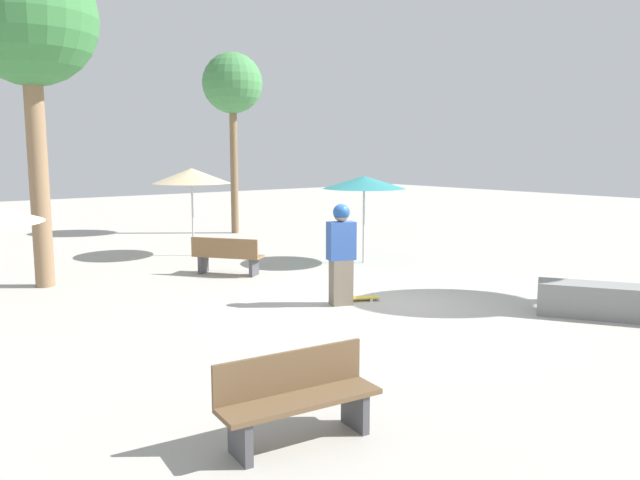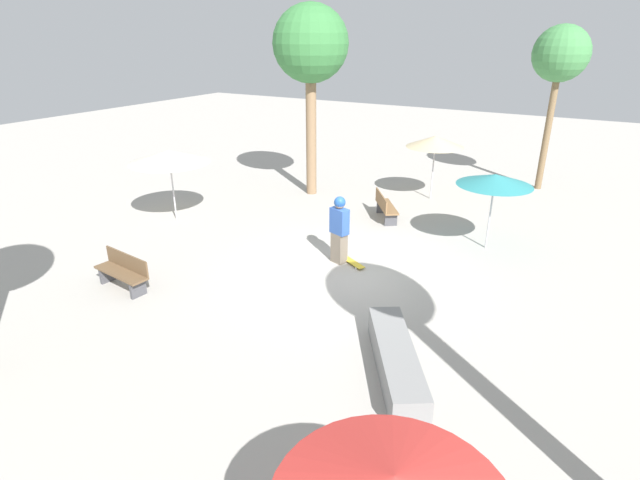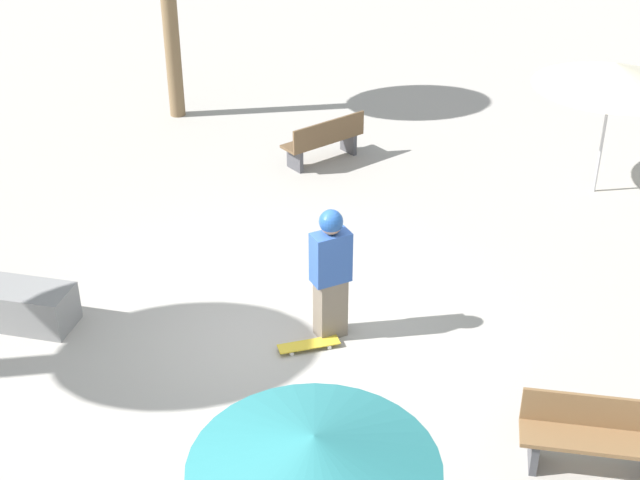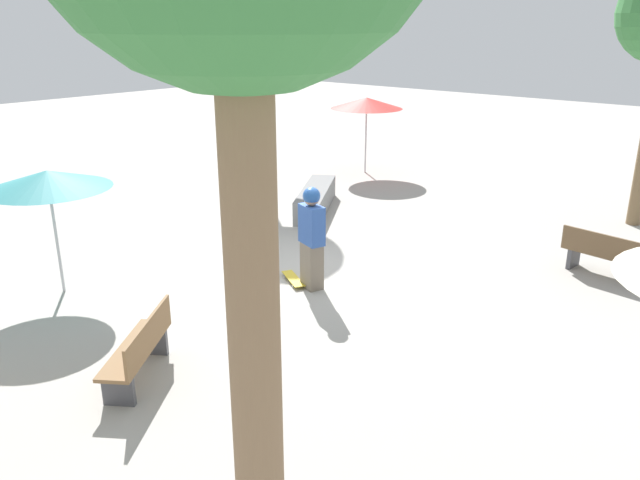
% 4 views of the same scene
% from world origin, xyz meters
% --- Properties ---
extents(ground_plane, '(60.00, 60.00, 0.00)m').
position_xyz_m(ground_plane, '(0.00, 0.00, 0.00)').
color(ground_plane, '#ADA8A0').
extents(skater_main, '(0.41, 0.55, 1.83)m').
position_xyz_m(skater_main, '(0.50, 0.51, 0.99)').
color(skater_main, '#726656').
rests_on(skater_main, ground_plane).
extents(skateboard, '(0.56, 0.80, 0.07)m').
position_xyz_m(skateboard, '(0.53, 0.08, 0.06)').
color(skateboard, gold).
rests_on(skateboard, ground_plane).
extents(concrete_ledge, '(2.75, 2.04, 0.56)m').
position_xyz_m(concrete_ledge, '(-3.19, -2.60, 0.28)').
color(concrete_ledge, gray).
rests_on(concrete_ledge, ground_plane).
extents(bench_near, '(0.63, 1.64, 0.85)m').
position_xyz_m(bench_near, '(-3.36, 4.28, 0.43)').
color(bench_near, '#47474C').
rests_on(bench_near, ground_plane).
extents(bench_far, '(1.56, 1.28, 0.85)m').
position_xyz_m(bench_far, '(4.19, 0.75, 0.43)').
color(bench_far, '#47474C').
rests_on(bench_far, ground_plane).
extents(shade_umbrella_cream, '(2.56, 2.56, 2.29)m').
position_xyz_m(shade_umbrella_cream, '(0.77, 6.72, 2.09)').
color(shade_umbrella_cream, '#B7B7BC').
rests_on(shade_umbrella_cream, ground_plane).
extents(shade_umbrella_teal, '(2.04, 2.04, 2.16)m').
position_xyz_m(shade_umbrella_teal, '(3.44, -2.69, 2.00)').
color(shade_umbrella_teal, '#B7B7BC').
rests_on(shade_umbrella_teal, ground_plane).
extents(shade_umbrella_tan, '(2.05, 2.05, 2.32)m').
position_xyz_m(shade_umbrella_tan, '(7.05, 0.15, 2.12)').
color(shade_umbrella_tan, '#B7B7BC').
rests_on(shade_umbrella_tan, ground_plane).
extents(palm_tree_left, '(1.98, 1.98, 5.98)m').
position_xyz_m(palm_tree_left, '(10.43, -3.10, 4.90)').
color(palm_tree_left, brown).
rests_on(palm_tree_left, ground_plane).
extents(palm_tree_center_right, '(2.63, 2.63, 6.65)m').
position_xyz_m(palm_tree_center_right, '(5.45, 4.31, 5.23)').
color(palm_tree_center_right, '#896B4C').
rests_on(palm_tree_center_right, ground_plane).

